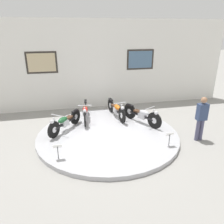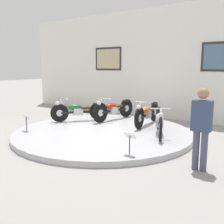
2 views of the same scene
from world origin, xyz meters
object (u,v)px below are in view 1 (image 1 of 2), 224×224
Objects in this scene: info_placard_front_left at (58,148)px; visitor_standing at (202,116)px; motorcycle_green at (65,122)px; motorcycle_silver at (142,115)px; motorcycle_red at (85,111)px; motorcycle_orange at (116,109)px; info_placard_front_centre at (170,136)px.

info_placard_front_left is 5.02m from visitor_standing.
motorcycle_green is 3.12m from motorcycle_silver.
motorcycle_red is at bearing 44.68° from motorcycle_green.
visitor_standing is at bearing -17.98° from motorcycle_green.
motorcycle_green is at bearing -158.70° from motorcycle_orange.
motorcycle_silver is 3.51× the size of info_placard_front_centre.
motorcycle_red reaches higher than motorcycle_orange.
motorcycle_green is 5.01m from visitor_standing.
motorcycle_silver is 3.88m from info_placard_front_left.
motorcycle_orange reaches higher than motorcycle_green.
motorcycle_silver is 1.96m from info_placard_front_centre.
visitor_standing is at bearing 4.63° from info_placard_front_left.
visitor_standing reaches higher than motorcycle_red.
motorcycle_orange is 3.91× the size of info_placard_front_left.
info_placard_front_left is at bearing -175.37° from visitor_standing.
motorcycle_red is 3.92× the size of info_placard_front_left.
info_placard_front_left and info_placard_front_centre have the same top height.
motorcycle_silver is 2.27m from visitor_standing.
info_placard_front_left is (-3.36, -1.94, -0.03)m from motorcycle_silver.
motorcycle_silver is at bearing -21.40° from motorcycle_red.
motorcycle_orange is at bearing 48.61° from info_placard_front_left.
visitor_standing reaches higher than motorcycle_orange.
motorcycle_red is at bearing 148.00° from visitor_standing.
visitor_standing reaches higher than motorcycle_green.
motorcycle_red is 1.00× the size of motorcycle_orange.
motorcycle_green is 0.97× the size of visitor_standing.
motorcycle_green is 0.79× the size of motorcycle_red.
motorcycle_green is at bearing 179.97° from motorcycle_silver.
info_placard_front_centre is at bearing -163.66° from visitor_standing.
motorcycle_red is at bearing 68.20° from info_placard_front_left.
motorcycle_orange is at bearing 135.03° from motorcycle_silver.
motorcycle_green is 3.89m from info_placard_front_centre.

